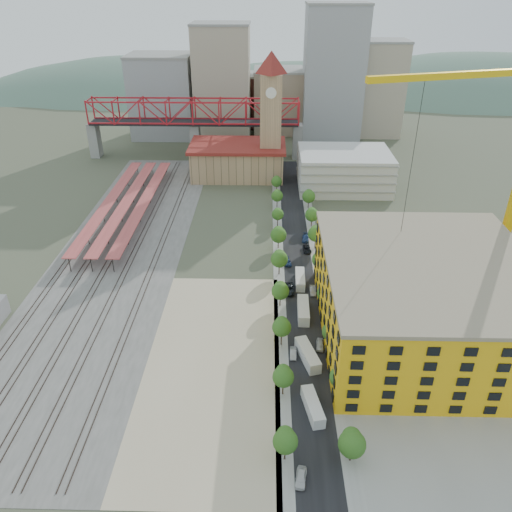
{
  "coord_description": "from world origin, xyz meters",
  "views": [
    {
      "loc": [
        7.02,
        -111.67,
        71.38
      ],
      "look_at": [
        4.39,
        -2.81,
        10.0
      ],
      "focal_mm": 35.0,
      "sensor_mm": 36.0,
      "label": 1
    }
  ],
  "objects_px": {
    "construction_building": "(425,299)",
    "site_trailer_d": "(300,279)",
    "car_0": "(301,478)",
    "clock_tower": "(271,105)",
    "site_trailer_c": "(303,310)",
    "site_trailer_b": "(308,355)",
    "site_trailer_a": "(313,407)"
  },
  "relations": [
    {
      "from": "site_trailer_c",
      "to": "site_trailer_a",
      "type": "bearing_deg",
      "value": -88.78
    },
    {
      "from": "site_trailer_d",
      "to": "site_trailer_b",
      "type": "bearing_deg",
      "value": -88.57
    },
    {
      "from": "car_0",
      "to": "site_trailer_d",
      "type": "bearing_deg",
      "value": 96.17
    },
    {
      "from": "site_trailer_d",
      "to": "car_0",
      "type": "distance_m",
      "value": 59.62
    },
    {
      "from": "clock_tower",
      "to": "construction_building",
      "type": "distance_m",
      "value": 107.36
    },
    {
      "from": "clock_tower",
      "to": "site_trailer_a",
      "type": "bearing_deg",
      "value": -86.32
    },
    {
      "from": "clock_tower",
      "to": "car_0",
      "type": "height_order",
      "value": "clock_tower"
    },
    {
      "from": "clock_tower",
      "to": "site_trailer_d",
      "type": "distance_m",
      "value": 84.52
    },
    {
      "from": "site_trailer_a",
      "to": "construction_building",
      "type": "bearing_deg",
      "value": 31.57
    },
    {
      "from": "car_0",
      "to": "site_trailer_b",
      "type": "bearing_deg",
      "value": 93.19
    },
    {
      "from": "clock_tower",
      "to": "car_0",
      "type": "relative_size",
      "value": 12.21
    },
    {
      "from": "car_0",
      "to": "site_trailer_a",
      "type": "bearing_deg",
      "value": 87.62
    },
    {
      "from": "site_trailer_b",
      "to": "site_trailer_c",
      "type": "xyz_separation_m",
      "value": [
        0.0,
        16.12,
        0.03
      ]
    },
    {
      "from": "site_trailer_d",
      "to": "site_trailer_c",
      "type": "bearing_deg",
      "value": -88.57
    },
    {
      "from": "site_trailer_b",
      "to": "car_0",
      "type": "height_order",
      "value": "site_trailer_b"
    },
    {
      "from": "site_trailer_c",
      "to": "site_trailer_d",
      "type": "relative_size",
      "value": 1.1
    },
    {
      "from": "construction_building",
      "to": "site_trailer_c",
      "type": "bearing_deg",
      "value": 166.48
    },
    {
      "from": "construction_building",
      "to": "site_trailer_d",
      "type": "relative_size",
      "value": 5.59
    },
    {
      "from": "site_trailer_a",
      "to": "site_trailer_d",
      "type": "bearing_deg",
      "value": 78.57
    },
    {
      "from": "site_trailer_d",
      "to": "car_0",
      "type": "relative_size",
      "value": 2.12
    },
    {
      "from": "site_trailer_a",
      "to": "site_trailer_c",
      "type": "xyz_separation_m",
      "value": [
        0.0,
        30.5,
        0.13
      ]
    },
    {
      "from": "construction_building",
      "to": "site_trailer_d",
      "type": "bearing_deg",
      "value": 141.8
    },
    {
      "from": "construction_building",
      "to": "site_trailer_a",
      "type": "relative_size",
      "value": 5.59
    },
    {
      "from": "site_trailer_c",
      "to": "car_0",
      "type": "xyz_separation_m",
      "value": [
        -3.0,
        -45.33,
        -0.64
      ]
    },
    {
      "from": "clock_tower",
      "to": "site_trailer_c",
      "type": "height_order",
      "value": "clock_tower"
    },
    {
      "from": "site_trailer_a",
      "to": "site_trailer_b",
      "type": "xyz_separation_m",
      "value": [
        0.0,
        14.38,
        0.1
      ]
    },
    {
      "from": "site_trailer_c",
      "to": "site_trailer_d",
      "type": "xyz_separation_m",
      "value": [
        0.0,
        14.21,
        -0.13
      ]
    },
    {
      "from": "site_trailer_a",
      "to": "site_trailer_b",
      "type": "relative_size",
      "value": 0.93
    },
    {
      "from": "construction_building",
      "to": "car_0",
      "type": "xyz_separation_m",
      "value": [
        -29.0,
        -39.08,
        -8.68
      ]
    },
    {
      "from": "site_trailer_c",
      "to": "car_0",
      "type": "bearing_deg",
      "value": -92.56
    },
    {
      "from": "clock_tower",
      "to": "site_trailer_b",
      "type": "bearing_deg",
      "value": -85.84
    },
    {
      "from": "site_trailer_c",
      "to": "car_0",
      "type": "height_order",
      "value": "site_trailer_c"
    }
  ]
}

